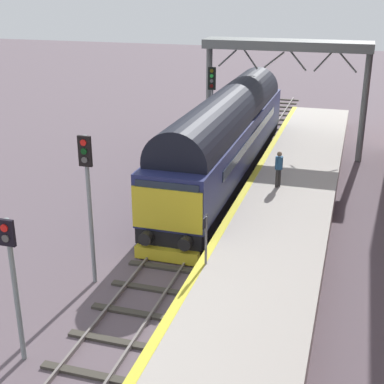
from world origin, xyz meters
name	(u,v)px	position (x,y,z in m)	size (l,w,h in m)	color
ground_plane	(181,242)	(0.00, 0.00, 0.00)	(140.00, 140.00, 0.00)	#65565E
track_main	(181,241)	(0.00, 0.00, 0.06)	(2.50, 60.00, 0.15)	slate
station_platform	(272,242)	(3.60, 0.00, 0.50)	(4.00, 44.00, 1.01)	#BCB5AB
diesel_locomotive	(226,134)	(0.00, 7.47, 2.48)	(2.74, 18.62, 4.68)	black
signal_post_near	(13,275)	(-1.89, -8.15, 2.62)	(0.44, 0.22, 4.18)	gray
signal_post_mid	(88,192)	(-1.89, -3.81, 3.29)	(0.44, 0.22, 5.18)	gray
signal_post_far	(212,99)	(-1.89, 11.68, 3.34)	(0.44, 0.22, 5.16)	gray
platform_number_sign	(206,232)	(1.88, -3.25, 2.13)	(0.10, 0.44, 1.67)	slate
waiting_passenger	(279,166)	(3.07, 4.69, 1.99)	(0.46, 0.47, 1.64)	#343231
overhead_footbridge	(286,54)	(2.05, 12.96, 5.88)	(9.30, 2.00, 6.62)	slate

